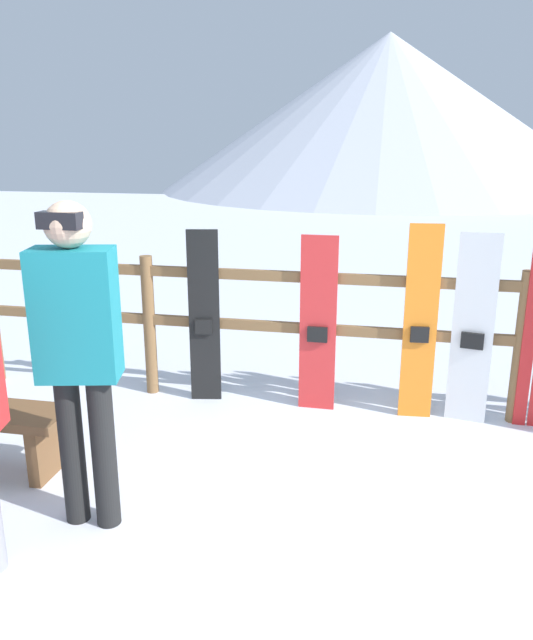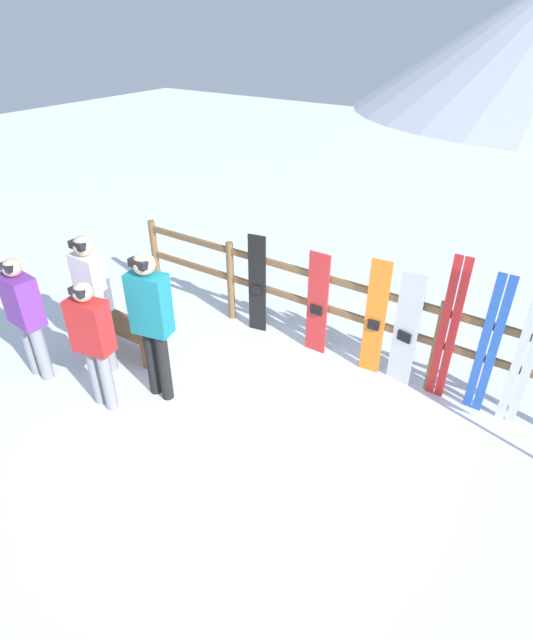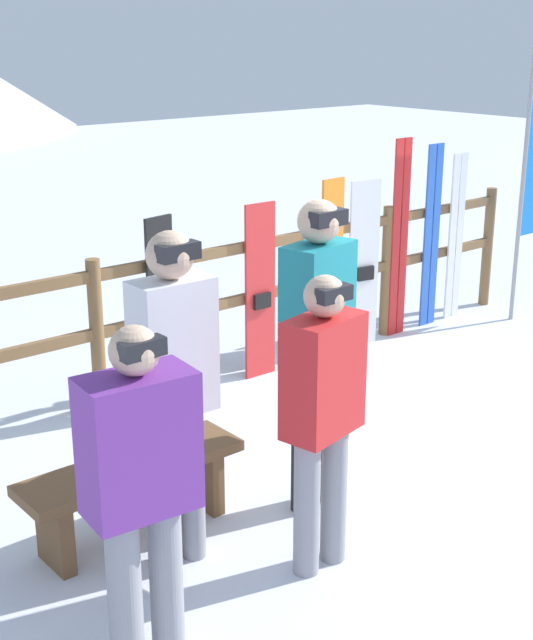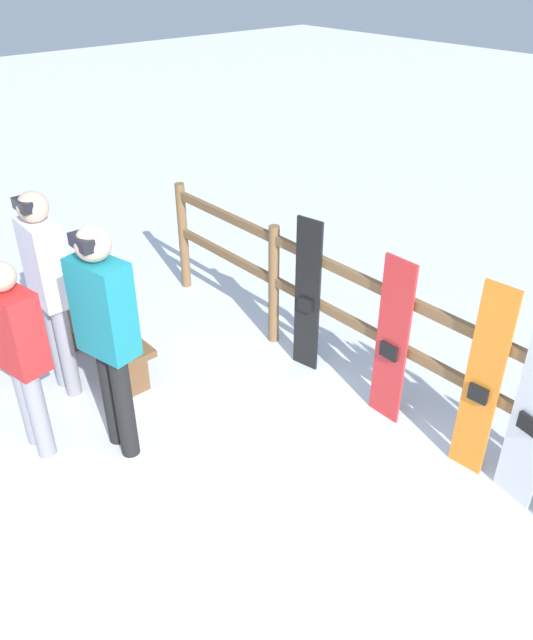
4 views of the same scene
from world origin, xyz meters
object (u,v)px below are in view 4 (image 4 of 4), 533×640
bench (102,339)px  snowboard_orange (482,384)px  person_white (48,280)px  snowboard_red (392,343)px  person_teal (106,328)px  snowboard_black_stripe (307,297)px  person_red (18,348)px

bench → snowboard_orange: bearing=26.4°
person_white → snowboard_red: (1.99, 1.77, -0.35)m
person_teal → snowboard_red: size_ratio=1.29×
snowboard_red → snowboard_orange: bearing=0.0°
snowboard_red → person_teal: bearing=-120.6°
bench → person_white: (0.04, -0.37, 0.72)m
person_white → snowboard_orange: bearing=32.7°
snowboard_red → snowboard_orange: 0.77m
person_white → snowboard_black_stripe: size_ratio=1.25×
person_white → person_teal: bearing=-0.5°
person_red → snowboard_orange: 3.17m
person_white → bench: bearing=96.6°
person_red → snowboard_orange: person_red is taller
person_white → person_red: bearing=-42.1°
person_white → snowboard_black_stripe: bearing=58.7°
person_red → snowboard_black_stripe: person_red is taller
person_red → person_white: bearing=137.9°
person_teal → snowboard_red: 2.10m
snowboard_black_stripe → snowboard_orange: (1.69, 0.00, 0.04)m
snowboard_orange → person_red: bearing=-134.6°
person_red → snowboard_orange: (2.22, 2.26, -0.15)m
person_white → person_teal: person_teal is taller
snowboard_orange → snowboard_black_stripe: bearing=-180.0°
person_white → person_teal: size_ratio=0.98×
snowboard_red → snowboard_orange: snowboard_orange is taller
bench → snowboard_orange: 3.16m
snowboard_black_stripe → snowboard_red: 0.92m
bench → snowboard_red: size_ratio=0.90×
bench → person_red: person_red is taller
person_teal → snowboard_orange: (1.82, 1.78, -0.31)m
bench → person_red: size_ratio=0.81×
snowboard_black_stripe → snowboard_red: (0.92, -0.00, -0.01)m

